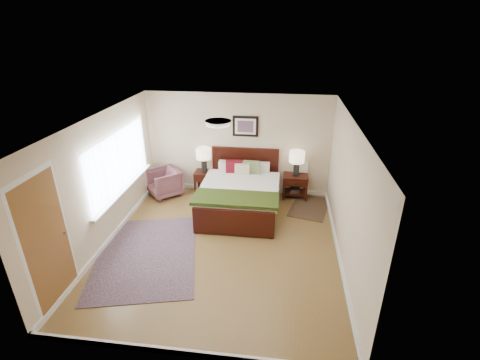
{
  "coord_description": "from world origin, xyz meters",
  "views": [
    {
      "loc": [
        1.08,
        -5.56,
        3.99
      ],
      "look_at": [
        0.26,
        0.84,
        1.05
      ],
      "focal_mm": 26.0,
      "sensor_mm": 36.0,
      "label": 1
    }
  ],
  "objects_px": {
    "lamp_left": "(204,155)",
    "bed": "(240,190)",
    "nightstand_left": "(204,176)",
    "armchair": "(164,183)",
    "rug_persian": "(146,254)",
    "lamp_right": "(297,159)",
    "nightstand_right": "(295,184)"
  },
  "relations": [
    {
      "from": "nightstand_left",
      "to": "lamp_left",
      "type": "relative_size",
      "value": 0.94
    },
    {
      "from": "lamp_right",
      "to": "nightstand_right",
      "type": "bearing_deg",
      "value": -90.0
    },
    {
      "from": "armchair",
      "to": "rug_persian",
      "type": "height_order",
      "value": "armchair"
    },
    {
      "from": "nightstand_left",
      "to": "armchair",
      "type": "xyz_separation_m",
      "value": [
        -0.98,
        -0.25,
        -0.11
      ]
    },
    {
      "from": "bed",
      "to": "armchair",
      "type": "xyz_separation_m",
      "value": [
        -1.98,
        0.56,
        -0.2
      ]
    },
    {
      "from": "armchair",
      "to": "nightstand_left",
      "type": "bearing_deg",
      "value": 62.92
    },
    {
      "from": "lamp_left",
      "to": "lamp_right",
      "type": "distance_m",
      "value": 2.27
    },
    {
      "from": "bed",
      "to": "lamp_left",
      "type": "bearing_deg",
      "value": 140.41
    },
    {
      "from": "nightstand_left",
      "to": "rug_persian",
      "type": "xyz_separation_m",
      "value": [
        -0.53,
        -2.72,
        -0.44
      ]
    },
    {
      "from": "nightstand_right",
      "to": "rug_persian",
      "type": "distance_m",
      "value": 3.92
    },
    {
      "from": "lamp_left",
      "to": "rug_persian",
      "type": "xyz_separation_m",
      "value": [
        -0.53,
        -2.74,
        -1.0
      ]
    },
    {
      "from": "nightstand_left",
      "to": "armchair",
      "type": "distance_m",
      "value": 1.02
    },
    {
      "from": "lamp_right",
      "to": "bed",
      "type": "bearing_deg",
      "value": -146.6
    },
    {
      "from": "nightstand_left",
      "to": "rug_persian",
      "type": "bearing_deg",
      "value": -101.01
    },
    {
      "from": "rug_persian",
      "to": "nightstand_right",
      "type": "bearing_deg",
      "value": 30.74
    },
    {
      "from": "bed",
      "to": "rug_persian",
      "type": "bearing_deg",
      "value": -128.85
    },
    {
      "from": "lamp_right",
      "to": "rug_persian",
      "type": "relative_size",
      "value": 0.24
    },
    {
      "from": "armchair",
      "to": "nightstand_right",
      "type": "bearing_deg",
      "value": 53.11
    },
    {
      "from": "bed",
      "to": "rug_persian",
      "type": "distance_m",
      "value": 2.5
    },
    {
      "from": "lamp_right",
      "to": "rug_persian",
      "type": "height_order",
      "value": "lamp_right"
    },
    {
      "from": "nightstand_left",
      "to": "nightstand_right",
      "type": "xyz_separation_m",
      "value": [
        2.27,
        0.01,
        -0.08
      ]
    },
    {
      "from": "nightstand_left",
      "to": "lamp_right",
      "type": "xyz_separation_m",
      "value": [
        2.27,
        0.02,
        0.58
      ]
    },
    {
      "from": "lamp_right",
      "to": "armchair",
      "type": "xyz_separation_m",
      "value": [
        -3.24,
        -0.27,
        -0.69
      ]
    },
    {
      "from": "bed",
      "to": "nightstand_left",
      "type": "xyz_separation_m",
      "value": [
        -1.01,
        0.81,
        -0.08
      ]
    },
    {
      "from": "bed",
      "to": "lamp_right",
      "type": "relative_size",
      "value": 3.53
    },
    {
      "from": "nightstand_right",
      "to": "armchair",
      "type": "relative_size",
      "value": 0.81
    },
    {
      "from": "nightstand_right",
      "to": "lamp_right",
      "type": "relative_size",
      "value": 0.98
    },
    {
      "from": "nightstand_right",
      "to": "nightstand_left",
      "type": "bearing_deg",
      "value": -179.85
    },
    {
      "from": "lamp_left",
      "to": "bed",
      "type": "bearing_deg",
      "value": -39.59
    },
    {
      "from": "lamp_right",
      "to": "rug_persian",
      "type": "distance_m",
      "value": 4.04
    },
    {
      "from": "nightstand_right",
      "to": "rug_persian",
      "type": "xyz_separation_m",
      "value": [
        -2.79,
        -2.72,
        -0.37
      ]
    },
    {
      "from": "nightstand_right",
      "to": "rug_persian",
      "type": "height_order",
      "value": "nightstand_right"
    }
  ]
}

